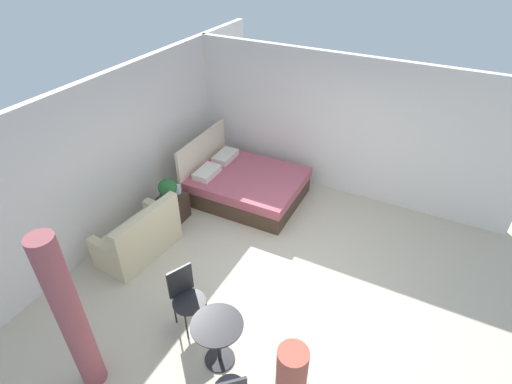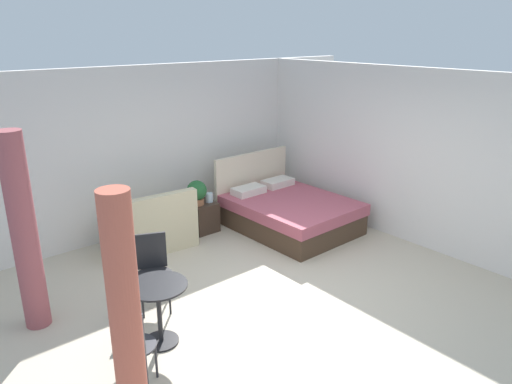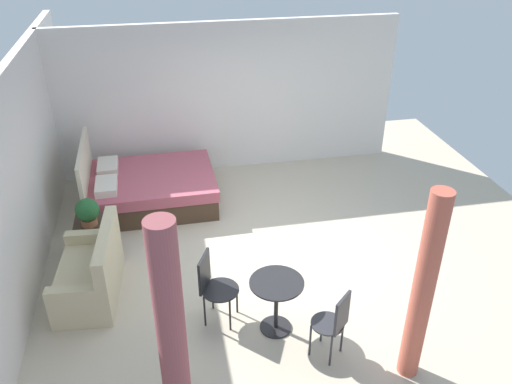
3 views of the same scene
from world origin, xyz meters
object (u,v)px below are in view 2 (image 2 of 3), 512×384
(balcony_table, at_px, (159,303))
(couch, at_px, (151,230))
(bed, at_px, (288,211))
(vase, at_px, (209,198))
(potted_plant, at_px, (197,192))
(nightstand, at_px, (203,217))
(cafe_chair_near_couch, at_px, (153,265))
(cafe_chair_near_window, at_px, (132,343))

(balcony_table, bearing_deg, couch, 63.78)
(bed, bearing_deg, vase, 143.53)
(potted_plant, height_order, balcony_table, potted_plant)
(vase, distance_m, balcony_table, 3.06)
(couch, xyz_separation_m, vase, (1.10, 0.04, 0.26))
(couch, xyz_separation_m, balcony_table, (-1.05, -2.13, 0.17))
(couch, relative_size, balcony_table, 1.95)
(balcony_table, bearing_deg, potted_plant, 48.62)
(nightstand, bearing_deg, bed, -34.72)
(bed, relative_size, nightstand, 4.19)
(cafe_chair_near_couch, bearing_deg, cafe_chair_near_window, -125.54)
(bed, height_order, potted_plant, bed)
(potted_plant, bearing_deg, vase, -5.46)
(bed, bearing_deg, cafe_chair_near_couch, -166.13)
(nightstand, distance_m, potted_plant, 0.47)
(balcony_table, xyz_separation_m, cafe_chair_near_couch, (0.31, 0.69, 0.06))
(cafe_chair_near_window, bearing_deg, potted_plant, 47.51)
(vase, bearing_deg, cafe_chair_near_couch, -141.11)
(bed, height_order, cafe_chair_near_window, bed)
(nightstand, xyz_separation_m, cafe_chair_near_couch, (-1.72, -1.52, 0.29))
(balcony_table, bearing_deg, nightstand, 47.36)
(vase, xyz_separation_m, balcony_table, (-2.15, -2.17, -0.08))
(bed, xyz_separation_m, vase, (-1.04, 0.77, 0.27))
(nightstand, distance_m, cafe_chair_near_window, 3.75)
(nightstand, distance_m, cafe_chair_near_couch, 2.31)
(couch, distance_m, balcony_table, 2.38)
(balcony_table, bearing_deg, cafe_chair_near_couch, 65.61)
(nightstand, bearing_deg, vase, -16.21)
(potted_plant, bearing_deg, cafe_chair_near_couch, -137.10)
(bed, relative_size, cafe_chair_near_window, 2.33)
(couch, distance_m, cafe_chair_near_window, 3.09)
(bed, distance_m, nightstand, 1.42)
(balcony_table, height_order, cafe_chair_near_window, cafe_chair_near_window)
(vase, relative_size, cafe_chair_near_window, 0.17)
(couch, relative_size, cafe_chair_near_couch, 1.49)
(potted_plant, xyz_separation_m, vase, (0.22, -0.02, -0.14))
(cafe_chair_near_window, xyz_separation_m, cafe_chair_near_couch, (0.85, 1.19, 0.01))
(couch, xyz_separation_m, cafe_chair_near_window, (-1.59, -2.64, 0.22))
(vase, height_order, cafe_chair_near_couch, cafe_chair_near_couch)
(couch, height_order, balcony_table, couch)
(bed, bearing_deg, couch, 161.21)
(cafe_chair_near_window, bearing_deg, cafe_chair_near_couch, 54.46)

